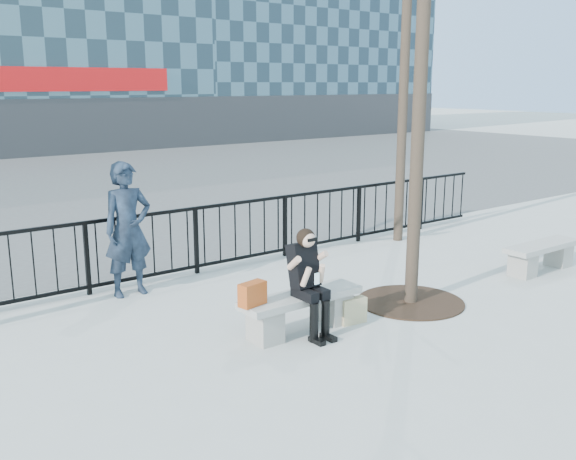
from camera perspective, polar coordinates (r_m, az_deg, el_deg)
ground at (r=8.15m, az=1.17°, el=-8.96°), size 120.00×120.00×0.00m
railing at (r=10.39m, az=-9.13°, el=-1.07°), size 14.00×0.06×1.10m
tree_grate at (r=9.31m, az=10.84°, el=-6.28°), size 1.50×1.50×0.02m
bench_main at (r=8.04m, az=1.18°, el=-6.97°), size 1.65×0.46×0.49m
bench_second at (r=11.37m, az=21.62°, el=-2.00°), size 1.58×0.44×0.47m
seated_woman at (r=7.80m, az=1.93°, el=-4.73°), size 0.50×0.64×1.34m
handbag at (r=7.55m, az=-3.18°, el=-5.69°), size 0.36×0.22×0.28m
shopping_bag at (r=8.38m, az=5.80°, el=-7.15°), size 0.37×0.18×0.34m
standing_man at (r=9.52m, az=-14.05°, el=0.06°), size 0.72×0.47×1.96m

